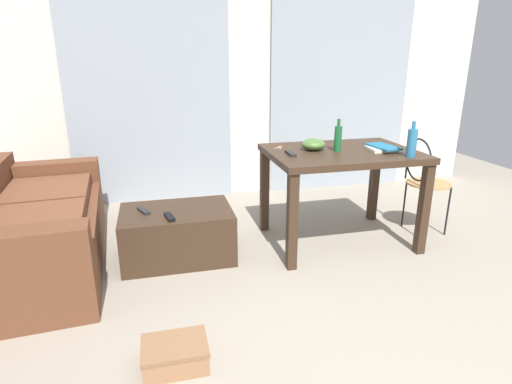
{
  "coord_description": "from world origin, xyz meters",
  "views": [
    {
      "loc": [
        -1.05,
        -1.4,
        1.5
      ],
      "look_at": [
        -0.26,
        1.77,
        0.43
      ],
      "focal_mm": 29.02,
      "sensor_mm": 36.0,
      "label": 1
    }
  ],
  "objects": [
    {
      "name": "ground_plane",
      "position": [
        0.0,
        1.18,
        0.0
      ],
      "size": [
        7.58,
        7.58,
        0.0
      ],
      "primitive_type": "plane",
      "color": "gray"
    },
    {
      "name": "wall_back",
      "position": [
        0.0,
        3.16,
        1.32
      ],
      "size": [
        5.53,
        0.1,
        2.64
      ],
      "primitive_type": "cube",
      "color": "silver",
      "rests_on": "ground"
    },
    {
      "name": "curtains",
      "position": [
        0.0,
        3.07,
        1.16
      ],
      "size": [
        3.78,
        0.03,
        2.31
      ],
      "color": "#99A3AD",
      "rests_on": "ground"
    },
    {
      "name": "couch",
      "position": [
        -2.0,
        1.74,
        0.29
      ],
      "size": [
        1.04,
        1.92,
        0.7
      ],
      "color": "brown",
      "rests_on": "ground"
    },
    {
      "name": "coffee_table",
      "position": [
        -0.93,
        1.61,
        0.2
      ],
      "size": [
        0.84,
        0.56,
        0.39
      ],
      "color": "#382619",
      "rests_on": "ground"
    },
    {
      "name": "craft_table",
      "position": [
        0.41,
        1.6,
        0.67
      ],
      "size": [
        1.18,
        0.87,
        0.79
      ],
      "color": "#382619",
      "rests_on": "ground"
    },
    {
      "name": "wire_chair",
      "position": [
        1.2,
        1.6,
        0.53
      ],
      "size": [
        0.37,
        0.38,
        0.85
      ],
      "color": "#B7844C",
      "rests_on": "ground"
    },
    {
      "name": "bottle_near",
      "position": [
        0.81,
        1.26,
        0.9
      ],
      "size": [
        0.07,
        0.07,
        0.27
      ],
      "color": "teal",
      "rests_on": "craft_table"
    },
    {
      "name": "bottle_far",
      "position": [
        0.36,
        1.58,
        0.89
      ],
      "size": [
        0.06,
        0.06,
        0.26
      ],
      "color": "#195B2D",
      "rests_on": "craft_table"
    },
    {
      "name": "bowl",
      "position": [
        0.19,
        1.67,
        0.83
      ],
      "size": [
        0.19,
        0.19,
        0.09
      ],
      "primitive_type": "ellipsoid",
      "color": "#477033",
      "rests_on": "craft_table"
    },
    {
      "name": "book_stack",
      "position": [
        0.72,
        1.52,
        0.81
      ],
      "size": [
        0.22,
        0.3,
        0.04
      ],
      "color": "silver",
      "rests_on": "craft_table"
    },
    {
      "name": "tv_remote_on_table",
      "position": [
        -0.04,
        1.55,
        0.8
      ],
      "size": [
        0.05,
        0.17,
        0.02
      ],
      "primitive_type": "cube",
      "rotation": [
        0.0,
        0.0,
        -0.03
      ],
      "color": "#232326",
      "rests_on": "craft_table"
    },
    {
      "name": "scissors",
      "position": [
        -0.04,
        1.84,
        0.79
      ],
      "size": [
        0.09,
        0.11,
        0.0
      ],
      "color": "#9EA0A5",
      "rests_on": "craft_table"
    },
    {
      "name": "tv_remote_primary",
      "position": [
        -0.98,
        1.45,
        0.4
      ],
      "size": [
        0.08,
        0.16,
        0.02
      ],
      "primitive_type": "cube",
      "rotation": [
        0.0,
        0.0,
        0.2
      ],
      "color": "black",
      "rests_on": "coffee_table"
    },
    {
      "name": "tv_remote_secondary",
      "position": [
        -1.17,
        1.63,
        0.4
      ],
      "size": [
        0.1,
        0.17,
        0.02
      ],
      "primitive_type": "cube",
      "rotation": [
        0.0,
        0.0,
        0.39
      ],
      "color": "#232326",
      "rests_on": "coffee_table"
    },
    {
      "name": "shoebox",
      "position": [
        -1.03,
        0.38,
        0.07
      ],
      "size": [
        0.33,
        0.24,
        0.13
      ],
      "color": "#996B47",
      "rests_on": "ground"
    }
  ]
}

